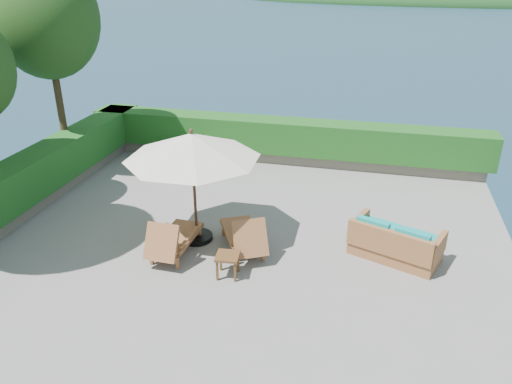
% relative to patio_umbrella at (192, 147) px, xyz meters
% --- Properties ---
extents(ground, '(12.00, 12.00, 0.00)m').
position_rel_patio_umbrella_xyz_m(ground, '(0.96, -0.31, -2.21)').
color(ground, gray).
rests_on(ground, ground).
extents(foundation, '(12.00, 12.00, 3.00)m').
position_rel_patio_umbrella_xyz_m(foundation, '(0.96, -0.31, -3.77)').
color(foundation, '#5C5349').
rests_on(foundation, ocean).
extents(ocean, '(600.00, 600.00, 0.00)m').
position_rel_patio_umbrella_xyz_m(ocean, '(0.96, -0.31, -5.22)').
color(ocean, '#142A3F').
rests_on(ocean, ground).
extents(offshore_island, '(126.00, 57.60, 12.60)m').
position_rel_patio_umbrella_xyz_m(offshore_island, '(25.96, 139.69, -5.22)').
color(offshore_island, black).
rests_on(offshore_island, ocean).
extents(planter_wall_far, '(12.00, 0.60, 0.36)m').
position_rel_patio_umbrella_xyz_m(planter_wall_far, '(0.96, 5.29, -2.04)').
color(planter_wall_far, gray).
rests_on(planter_wall_far, ground).
extents(planter_wall_left, '(0.60, 12.00, 0.36)m').
position_rel_patio_umbrella_xyz_m(planter_wall_left, '(-4.64, -0.31, -2.04)').
color(planter_wall_left, gray).
rests_on(planter_wall_left, ground).
extents(hedge_far, '(12.40, 0.90, 1.00)m').
position_rel_patio_umbrella_xyz_m(hedge_far, '(0.96, 5.29, -1.37)').
color(hedge_far, '#164513').
rests_on(hedge_far, planter_wall_far).
extents(hedge_left, '(0.90, 12.40, 1.00)m').
position_rel_patio_umbrella_xyz_m(hedge_left, '(-4.64, -0.31, -1.37)').
color(hedge_left, '#164513').
rests_on(hedge_left, planter_wall_left).
extents(tree_far, '(2.80, 2.80, 6.03)m').
position_rel_patio_umbrella_xyz_m(tree_far, '(-5.04, 2.89, 2.19)').
color(tree_far, '#423019').
rests_on(tree_far, ground).
extents(patio_umbrella, '(3.79, 3.79, 2.62)m').
position_rel_patio_umbrella_xyz_m(patio_umbrella, '(0.00, 0.00, 0.00)').
color(patio_umbrella, black).
rests_on(patio_umbrella, ground).
extents(lounge_left, '(0.80, 1.70, 0.97)m').
position_rel_patio_umbrella_xyz_m(lounge_left, '(-0.26, -0.75, -1.81)').
color(lounge_left, '#945936').
rests_on(lounge_left, ground).
extents(lounge_right, '(1.43, 1.84, 0.99)m').
position_rel_patio_umbrella_xyz_m(lounge_right, '(1.18, -0.25, -1.80)').
color(lounge_right, '#945936').
rests_on(lounge_right, ground).
extents(side_table, '(0.50, 0.50, 0.49)m').
position_rel_patio_umbrella_xyz_m(side_table, '(1.10, -1.24, -1.82)').
color(side_table, brown).
rests_on(side_table, ground).
extents(wicker_loveseat, '(2.04, 1.54, 0.90)m').
position_rel_patio_umbrella_xyz_m(wicker_loveseat, '(4.33, 0.22, -1.87)').
color(wicker_loveseat, '#945936').
rests_on(wicker_loveseat, ground).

